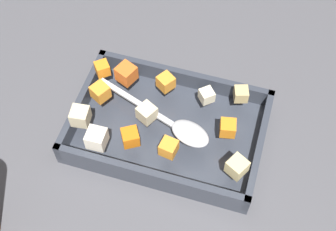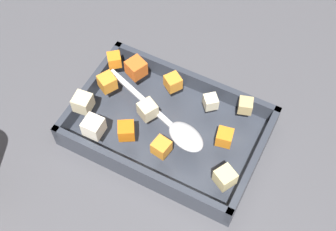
{
  "view_description": "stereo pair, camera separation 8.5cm",
  "coord_description": "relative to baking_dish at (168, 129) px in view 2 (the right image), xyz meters",
  "views": [
    {
      "loc": [
        0.15,
        -0.43,
        0.78
      ],
      "look_at": [
        0.01,
        0.01,
        0.06
      ],
      "focal_mm": 50.49,
      "sensor_mm": 36.0,
      "label": 1
    },
    {
      "loc": [
        0.23,
        -0.4,
        0.78
      ],
      "look_at": [
        0.01,
        0.01,
        0.06
      ],
      "focal_mm": 50.49,
      "sensor_mm": 36.0,
      "label": 2
    }
  ],
  "objects": [
    {
      "name": "carrot_chunk_corner_ne",
      "position": [
        0.11,
        0.0,
        0.05
      ],
      "size": [
        0.03,
        0.03,
        0.03
      ],
      "primitive_type": "cube",
      "rotation": [
        0.0,
        0.0,
        3.34
      ],
      "color": "orange",
      "rests_on": "baking_dish"
    },
    {
      "name": "carrot_chunk_near_right",
      "position": [
        -0.15,
        0.06,
        0.05
      ],
      "size": [
        0.04,
        0.04,
        0.03
      ],
      "primitive_type": "cube",
      "rotation": [
        0.0,
        0.0,
        2.25
      ],
      "color": "orange",
      "rests_on": "baking_dish"
    },
    {
      "name": "potato_chunk_corner_nw",
      "position": [
        0.14,
        -0.07,
        0.05
      ],
      "size": [
        0.04,
        0.04,
        0.03
      ],
      "primitive_type": "cube",
      "rotation": [
        0.0,
        0.0,
        5.78
      ],
      "color": "#E0CC89",
      "rests_on": "baking_dish"
    },
    {
      "name": "carrot_chunk_far_left",
      "position": [
        -0.13,
        0.01,
        0.05
      ],
      "size": [
        0.04,
        0.04,
        0.03
      ],
      "primitive_type": "cube",
      "rotation": [
        0.0,
        0.0,
        2.64
      ],
      "color": "orange",
      "rests_on": "baking_dish"
    },
    {
      "name": "baking_dish",
      "position": [
        0.0,
        0.0,
        0.0
      ],
      "size": [
        0.35,
        0.24,
        0.05
      ],
      "color": "#333842",
      "rests_on": "ground_plane"
    },
    {
      "name": "carrot_chunk_corner_se",
      "position": [
        0.02,
        -0.06,
        0.05
      ],
      "size": [
        0.03,
        0.03,
        0.03
      ],
      "primitive_type": "cube",
      "rotation": [
        0.0,
        0.0,
        4.56
      ],
      "color": "orange",
      "rests_on": "baking_dish"
    },
    {
      "name": "ground_plane",
      "position": [
        -0.01,
        -0.01,
        -0.02
      ],
      "size": [
        4.0,
        4.0,
        0.0
      ],
      "primitive_type": "plane",
      "color": "#4C4C51"
    },
    {
      "name": "carrot_chunk_center",
      "position": [
        -0.02,
        0.07,
        0.05
      ],
      "size": [
        0.04,
        0.04,
        0.03
      ],
      "primitive_type": "cube",
      "rotation": [
        0.0,
        0.0,
        2.55
      ],
      "color": "orange",
      "rests_on": "baking_dish"
    },
    {
      "name": "serving_spoon",
      "position": [
        0.04,
        -0.02,
        0.05
      ],
      "size": [
        0.24,
        0.11,
        0.02
      ],
      "rotation": [
        0.0,
        0.0,
        2.8
      ],
      "color": "silver",
      "rests_on": "baking_dish"
    },
    {
      "name": "parsnip_chunk_mid_right",
      "position": [
        -0.1,
        -0.08,
        0.05
      ],
      "size": [
        0.03,
        0.03,
        0.03
      ],
      "primitive_type": "cube",
      "rotation": [
        0.0,
        0.0,
        1.59
      ],
      "color": "silver",
      "rests_on": "baking_dish"
    },
    {
      "name": "carrot_chunk_front_center",
      "position": [
        -0.05,
        -0.06,
        0.05
      ],
      "size": [
        0.04,
        0.04,
        0.03
      ],
      "primitive_type": "cube",
      "rotation": [
        0.0,
        0.0,
        3.68
      ],
      "color": "orange",
      "rests_on": "baking_dish"
    },
    {
      "name": "potato_chunk_near_spoon",
      "position": [
        -0.04,
        -0.01,
        0.05
      ],
      "size": [
        0.04,
        0.04,
        0.03
      ],
      "primitive_type": "cube",
      "rotation": [
        0.0,
        0.0,
        4.23
      ],
      "color": "beige",
      "rests_on": "baking_dish"
    },
    {
      "name": "potato_chunk_back_center",
      "position": [
        0.12,
        0.08,
        0.05
      ],
      "size": [
        0.03,
        0.03,
        0.03
      ],
      "primitive_type": "cube",
      "rotation": [
        0.0,
        0.0,
        1.88
      ],
      "color": "tan",
      "rests_on": "baking_dish"
    },
    {
      "name": "potato_chunk_corner_sw",
      "position": [
        -0.15,
        -0.05,
        0.05
      ],
      "size": [
        0.03,
        0.03,
        0.03
      ],
      "primitive_type": "cube",
      "rotation": [
        0.0,
        0.0,
        0.12
      ],
      "color": "beige",
      "rests_on": "baking_dish"
    },
    {
      "name": "carrot_chunk_heap_top",
      "position": [
        -0.1,
        0.06,
        0.05
      ],
      "size": [
        0.04,
        0.04,
        0.03
      ],
      "primitive_type": "cube",
      "rotation": [
        0.0,
        0.0,
        2.74
      ],
      "color": "orange",
      "rests_on": "baking_dish"
    },
    {
      "name": "potato_chunk_under_handle",
      "position": [
        0.06,
        0.06,
        0.05
      ],
      "size": [
        0.03,
        0.03,
        0.02
      ],
      "primitive_type": "cube",
      "rotation": [
        0.0,
        0.0,
        3.85
      ],
      "color": "beige",
      "rests_on": "baking_dish"
    }
  ]
}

